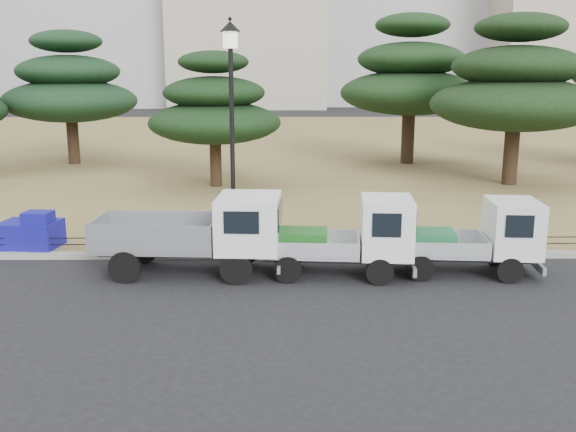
{
  "coord_description": "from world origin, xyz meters",
  "views": [
    {
      "loc": [
        -0.14,
        -14.14,
        4.88
      ],
      "look_at": [
        0.0,
        2.0,
        1.3
      ],
      "focal_mm": 40.0,
      "sensor_mm": 36.0,
      "label": 1
    }
  ],
  "objects_px": {
    "truck_large": "(200,230)",
    "truck_kei_front": "(349,237)",
    "truck_kei_rear": "(475,237)",
    "street_lamp": "(231,99)",
    "tarp_pile": "(31,233)"
  },
  "relations": [
    {
      "from": "truck_large",
      "to": "truck_kei_rear",
      "type": "height_order",
      "value": "truck_large"
    },
    {
      "from": "street_lamp",
      "to": "truck_large",
      "type": "bearing_deg",
      "value": -113.21
    },
    {
      "from": "truck_large",
      "to": "tarp_pile",
      "type": "distance_m",
      "value": 5.38
    },
    {
      "from": "truck_large",
      "to": "truck_kei_front",
      "type": "relative_size",
      "value": 1.22
    },
    {
      "from": "truck_large",
      "to": "street_lamp",
      "type": "xyz_separation_m",
      "value": [
        0.7,
        1.64,
        3.14
      ]
    },
    {
      "from": "truck_kei_front",
      "to": "truck_large",
      "type": "bearing_deg",
      "value": -177.87
    },
    {
      "from": "truck_kei_front",
      "to": "street_lamp",
      "type": "bearing_deg",
      "value": 153.34
    },
    {
      "from": "tarp_pile",
      "to": "street_lamp",
      "type": "bearing_deg",
      "value": -3.45
    },
    {
      "from": "truck_large",
      "to": "tarp_pile",
      "type": "relative_size",
      "value": 2.78
    },
    {
      "from": "truck_large",
      "to": "street_lamp",
      "type": "bearing_deg",
      "value": 70.05
    },
    {
      "from": "truck_kei_front",
      "to": "truck_kei_rear",
      "type": "xyz_separation_m",
      "value": [
        3.14,
        0.09,
        -0.04
      ]
    },
    {
      "from": "truck_kei_rear",
      "to": "tarp_pile",
      "type": "distance_m",
      "value": 11.96
    },
    {
      "from": "truck_kei_front",
      "to": "tarp_pile",
      "type": "relative_size",
      "value": 2.28
    },
    {
      "from": "truck_kei_front",
      "to": "tarp_pile",
      "type": "height_order",
      "value": "truck_kei_front"
    },
    {
      "from": "truck_kei_rear",
      "to": "tarp_pile",
      "type": "bearing_deg",
      "value": 174.88
    }
  ]
}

